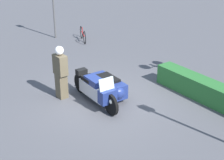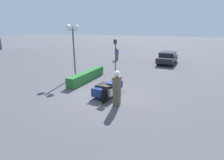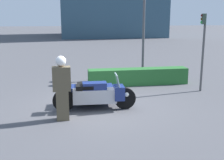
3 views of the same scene
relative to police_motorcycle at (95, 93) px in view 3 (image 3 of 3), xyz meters
The scene contains 6 objects.
ground_plane 0.48m from the police_motorcycle, 11.86° to the right, with size 160.00×160.00×0.00m, color #4C4C51.
police_motorcycle is the anchor object (origin of this frame).
officer_rider 1.55m from the police_motorcycle, 135.56° to the right, with size 0.52×0.33×1.88m.
hedge_bush_curbside 3.60m from the police_motorcycle, 52.11° to the left, with size 4.41×0.64×0.72m, color #28662D.
twin_lamp_post 5.94m from the police_motorcycle, 57.03° to the left, with size 0.39×1.16×4.18m.
traffic_light_near 4.87m from the police_motorcycle, 17.29° to the left, with size 0.23×0.29×3.06m.
Camera 3 is at (-0.89, -8.94, 2.97)m, focal length 45.00 mm.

